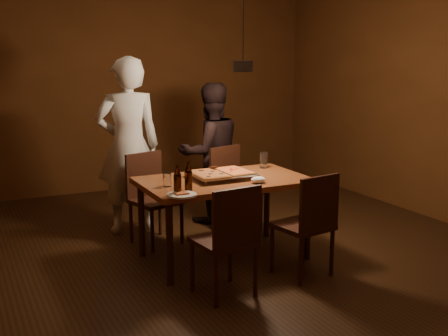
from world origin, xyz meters
name	(u,v)px	position (x,y,z in m)	size (l,w,h in m)	color
room_shell	(243,105)	(0.00, 0.00, 1.40)	(6.00, 6.00, 6.00)	#381D0F
dining_table	(224,187)	(-0.23, -0.08, 0.68)	(1.50, 0.90, 0.75)	brown
chair_far_left	(150,189)	(-0.68, 0.67, 0.54)	(0.52, 0.52, 0.49)	#38190F
chair_far_right	(232,181)	(0.22, 0.66, 0.54)	(0.52, 0.52, 0.49)	#38190F
chair_near_left	(230,231)	(-0.58, -0.89, 0.54)	(0.47, 0.47, 0.49)	#38190F
chair_near_right	(310,216)	(0.21, -0.81, 0.54)	(0.48, 0.48, 0.49)	#38190F
pizza_tray	(222,176)	(-0.24, -0.05, 0.77)	(0.55, 0.45, 0.05)	silver
pizza_meat	(208,174)	(-0.38, -0.06, 0.81)	(0.27, 0.42, 0.02)	maroon
pizza_cheese	(234,171)	(-0.11, -0.05, 0.81)	(0.25, 0.39, 0.02)	gold
spatula	(221,171)	(-0.24, -0.03, 0.81)	(0.09, 0.24, 0.04)	silver
beer_bottle_a	(177,180)	(-0.82, -0.43, 0.87)	(0.06, 0.06, 0.24)	black
beer_bottle_b	(188,176)	(-0.69, -0.36, 0.87)	(0.06, 0.06, 0.25)	black
water_glass_left	(167,180)	(-0.80, -0.14, 0.81)	(0.07, 0.07, 0.11)	silver
water_glass_right	(264,160)	(0.34, 0.20, 0.83)	(0.08, 0.08, 0.16)	silver
plate_slice	(182,195)	(-0.80, -0.49, 0.76)	(0.24, 0.24, 0.03)	white
napkin	(258,180)	(-0.03, -0.36, 0.78)	(0.14, 0.10, 0.06)	white
diner_white	(128,146)	(-0.77, 1.09, 0.92)	(0.67, 0.44, 1.84)	silver
diner_dark	(211,153)	(0.16, 1.06, 0.78)	(0.75, 0.59, 1.55)	black
pendant_lamp	(243,65)	(0.00, 0.00, 1.76)	(0.18, 0.18, 1.10)	black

